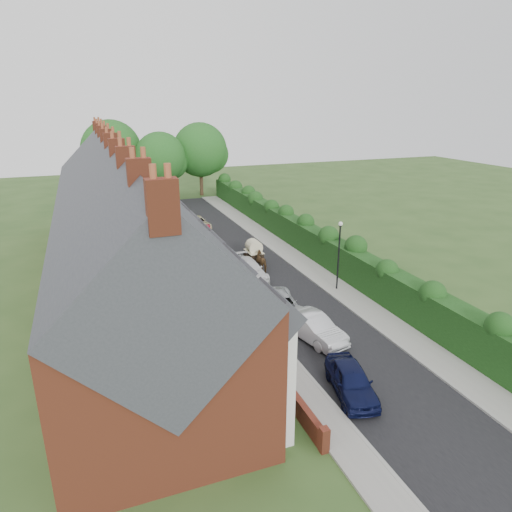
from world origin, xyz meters
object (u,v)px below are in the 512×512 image
Objects in this scene: car_navy at (351,380)px; horse at (262,261)px; lamppost at (339,247)px; car_red at (204,232)px; car_grey at (177,211)px; horse_cart at (254,250)px; car_beige at (197,223)px; car_silver_b at (279,307)px; car_black at (170,203)px; car_white at (248,269)px; car_green at (215,250)px; car_silver_a at (313,327)px.

car_navy is 17.00m from horse.
car_red is at bearing 109.32° from lamppost.
horse_cart is at bearing -79.57° from car_grey.
car_navy is 2.29× the size of horse.
car_silver_b is at bearing -94.41° from car_beige.
horse is (2.84, -20.37, 0.05)m from car_grey.
car_black is at bearing 103.97° from car_navy.
horse is at bearing -80.41° from car_grey.
car_navy is at bearing -79.86° from car_red.
car_white reaches higher than car_navy.
lamppost is at bearing 32.18° from car_silver_b.
car_green reaches higher than car_silver_b.
car_white is 1.77× the size of horse_cart.
car_silver_a reaches higher than car_beige.
horse is at bearing 83.24° from car_silver_b.
car_beige is at bearing 97.33° from car_silver_b.
car_beige is 2.66× the size of horse.
car_black is (-0.67, 14.67, 0.05)m from car_red.
car_navy is 0.88× the size of car_green.
car_white is 3.68m from horse_cart.
lamppost is at bearing 75.77° from car_navy.
car_red is (-0.73, 22.15, -0.11)m from car_silver_a.
car_grey is (-0.84, 6.21, 0.04)m from car_beige.
car_silver_a is 0.84× the size of car_silver_b.
car_white is 11.84m from car_red.
car_green is at bearing 122.84° from lamppost.
horse is (1.73, 1.25, 0.04)m from car_white.
horse_cart reaches higher than car_grey.
car_silver_b is at bearing 66.73° from horse.
car_green reaches higher than car_white.
car_white is at bearing -85.40° from car_grey.
car_silver_a is (-5.00, -5.81, -2.54)m from lamppost.
car_red is 2.14× the size of horse.
car_green reaches higher than horse.
car_silver_b is at bearing -95.77° from car_white.
car_white is 15.41m from car_beige.
car_grey is at bearing -90.83° from horse.
car_silver_b is at bearing -101.84° from horse_cart.
car_white reaches higher than car_black.
car_white is at bearing -118.25° from horse_cart.
horse_cart is (1.44, 13.53, 0.41)m from car_silver_a.
car_silver_a reaches higher than car_white.
horse_cart is (2.84, -23.28, 0.48)m from car_black.
lamppost is 27.02m from car_grey.
car_navy is at bearing -92.02° from car_black.
lamppost is at bearing -60.52° from car_red.
car_white is 21.65m from car_grey.
horse_cart is at bearing -49.67° from car_green.
lamppost reaches higher than horse_cart.
car_black is 23.46m from horse_cart.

